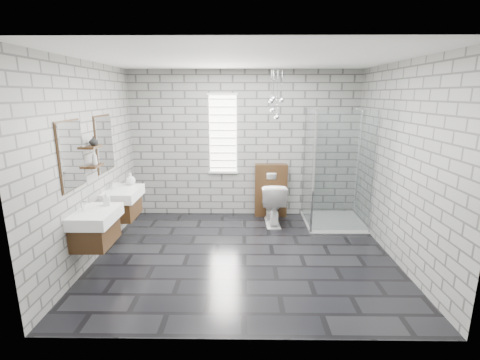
{
  "coord_description": "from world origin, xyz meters",
  "views": [
    {
      "loc": [
        -0.0,
        -4.64,
        2.26
      ],
      "look_at": [
        -0.07,
        0.35,
        1.03
      ],
      "focal_mm": 26.0,
      "sensor_mm": 36.0,
      "label": 1
    }
  ],
  "objects_px": {
    "cistern_panel": "(271,190)",
    "toilet": "(272,203)",
    "vanity_right": "(121,195)",
    "shower_enclosure": "(330,198)",
    "vanity_left": "(93,218)"
  },
  "relations": [
    {
      "from": "cistern_panel",
      "to": "toilet",
      "type": "xyz_separation_m",
      "value": [
        0.0,
        -0.43,
        -0.12
      ]
    },
    {
      "from": "vanity_right",
      "to": "cistern_panel",
      "type": "xyz_separation_m",
      "value": [
        2.41,
        1.23,
        -0.26
      ]
    },
    {
      "from": "cistern_panel",
      "to": "vanity_right",
      "type": "bearing_deg",
      "value": -152.94
    },
    {
      "from": "shower_enclosure",
      "to": "vanity_left",
      "type": "bearing_deg",
      "value": -153.14
    },
    {
      "from": "vanity_left",
      "to": "toilet",
      "type": "distance_m",
      "value": 3.04
    },
    {
      "from": "vanity_left",
      "to": "vanity_right",
      "type": "relative_size",
      "value": 1.0
    },
    {
      "from": "vanity_right",
      "to": "toilet",
      "type": "xyz_separation_m",
      "value": [
        2.41,
        0.8,
        -0.38
      ]
    },
    {
      "from": "cistern_panel",
      "to": "shower_enclosure",
      "type": "relative_size",
      "value": 0.49
    },
    {
      "from": "vanity_left",
      "to": "vanity_right",
      "type": "xyz_separation_m",
      "value": [
        0.0,
        1.01,
        0.0
      ]
    },
    {
      "from": "vanity_left",
      "to": "toilet",
      "type": "relative_size",
      "value": 2.07
    },
    {
      "from": "vanity_left",
      "to": "cistern_panel",
      "type": "distance_m",
      "value": 3.3
    },
    {
      "from": "toilet",
      "to": "vanity_left",
      "type": "bearing_deg",
      "value": 35.22
    },
    {
      "from": "vanity_left",
      "to": "cistern_panel",
      "type": "relative_size",
      "value": 1.57
    },
    {
      "from": "cistern_panel",
      "to": "vanity_left",
      "type": "bearing_deg",
      "value": -137.01
    },
    {
      "from": "cistern_panel",
      "to": "shower_enclosure",
      "type": "xyz_separation_m",
      "value": [
        1.0,
        -0.52,
        0.0
      ]
    }
  ]
}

